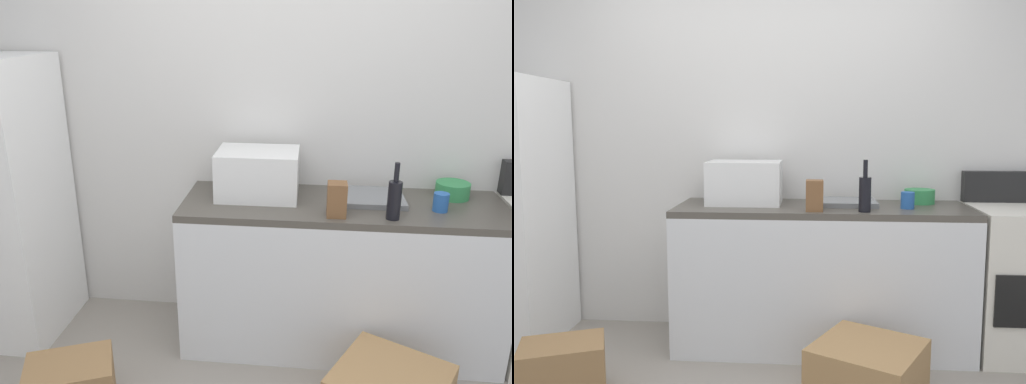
% 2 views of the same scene
% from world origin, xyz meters
% --- Properties ---
extents(wall_back, '(5.00, 0.10, 2.60)m').
position_xyz_m(wall_back, '(0.00, 1.55, 1.30)').
color(wall_back, silver).
rests_on(wall_back, ground_plane).
extents(kitchen_counter, '(1.80, 0.60, 0.90)m').
position_xyz_m(kitchen_counter, '(0.30, 1.20, 0.45)').
color(kitchen_counter, silver).
rests_on(kitchen_counter, ground_plane).
extents(stove_oven, '(0.60, 0.61, 1.10)m').
position_xyz_m(stove_oven, '(1.52, 1.21, 0.47)').
color(stove_oven, silver).
rests_on(stove_oven, ground_plane).
extents(microwave, '(0.46, 0.34, 0.27)m').
position_xyz_m(microwave, '(-0.19, 1.26, 1.04)').
color(microwave, white).
rests_on(microwave, kitchen_counter).
extents(sink_basin, '(0.36, 0.32, 0.03)m').
position_xyz_m(sink_basin, '(0.46, 1.26, 0.92)').
color(sink_basin, slate).
rests_on(sink_basin, kitchen_counter).
extents(wine_bottle, '(0.07, 0.07, 0.30)m').
position_xyz_m(wine_bottle, '(0.54, 0.99, 1.01)').
color(wine_bottle, black).
rests_on(wine_bottle, kitchen_counter).
extents(coffee_mug, '(0.08, 0.08, 0.10)m').
position_xyz_m(coffee_mug, '(0.81, 1.13, 0.95)').
color(coffee_mug, '#2659A5').
rests_on(coffee_mug, kitchen_counter).
extents(knife_block, '(0.10, 0.10, 0.18)m').
position_xyz_m(knife_block, '(0.25, 1.00, 0.99)').
color(knife_block, brown).
rests_on(knife_block, kitchen_counter).
extents(mixing_bowl, '(0.19, 0.19, 0.09)m').
position_xyz_m(mixing_bowl, '(0.92, 1.36, 0.95)').
color(mixing_bowl, '#338C4C').
rests_on(mixing_bowl, kitchen_counter).
extents(cardboard_box_large, '(0.67, 0.66, 0.30)m').
position_xyz_m(cardboard_box_large, '(0.53, 0.53, 0.15)').
color(cardboard_box_large, '#A37A4C').
rests_on(cardboard_box_large, ground_plane).
extents(cardboard_box_medium, '(0.49, 0.43, 0.30)m').
position_xyz_m(cardboard_box_medium, '(-1.02, 0.43, 0.15)').
color(cardboard_box_medium, olive).
rests_on(cardboard_box_medium, ground_plane).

